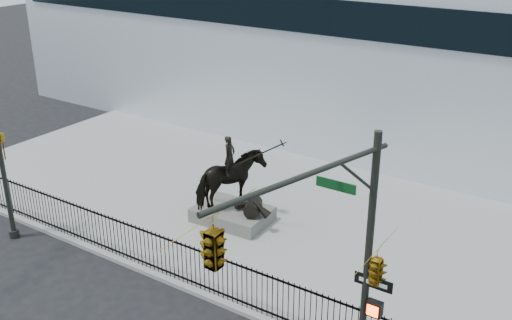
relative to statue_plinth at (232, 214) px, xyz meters
The scene contains 7 objects.
ground 5.63m from the statue_plinth, 82.19° to the right, with size 120.00×120.00×0.00m, color black.
plaza 1.66m from the statue_plinth, 61.94° to the left, with size 30.00×12.00×0.15m, color gray.
building 15.02m from the statue_plinth, 86.97° to the left, with size 44.00×14.00×9.00m, color white.
picket_fence 4.41m from the statue_plinth, 79.97° to the right, with size 22.10×0.10×1.50m.
statue_plinth is the anchor object (origin of this frame).
equestrian_statue 1.39m from the statue_plinth, ahead, with size 3.66×2.35×3.10m.
traffic_signal_right 11.37m from the statue_plinth, 46.32° to the right, with size 2.17×6.86×7.00m.
Camera 1 is at (11.42, -11.21, 11.28)m, focal length 42.00 mm.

